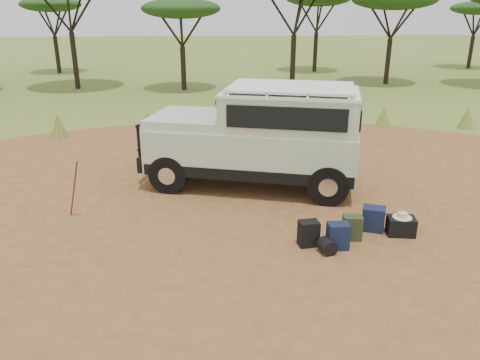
{
  "coord_description": "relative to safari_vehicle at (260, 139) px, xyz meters",
  "views": [
    {
      "loc": [
        -0.79,
        -8.16,
        4.32
      ],
      "look_at": [
        -0.14,
        0.79,
        1.0
      ],
      "focal_mm": 35.0,
      "sensor_mm": 36.0,
      "label": 1
    }
  ],
  "objects": [
    {
      "name": "ground",
      "position": [
        -0.52,
        -3.06,
        -1.25
      ],
      "size": [
        140.0,
        140.0,
        0.0
      ],
      "primitive_type": "plane",
      "color": "olive",
      "rests_on": "ground"
    },
    {
      "name": "dirt_clearing",
      "position": [
        -0.52,
        -3.06,
        -1.24
      ],
      "size": [
        23.0,
        23.0,
        0.01
      ],
      "primitive_type": "cylinder",
      "color": "#936130",
      "rests_on": "ground"
    },
    {
      "name": "grass_fringe",
      "position": [
        -0.4,
        5.61,
        -0.84
      ],
      "size": [
        36.6,
        1.6,
        0.9
      ],
      "color": "olive",
      "rests_on": "ground"
    },
    {
      "name": "safari_vehicle",
      "position": [
        0.0,
        0.0,
        0.0
      ],
      "size": [
        5.63,
        3.42,
        2.58
      ],
      "rotation": [
        0.0,
        0.0,
        -0.27
      ],
      "color": "#B1CAAD",
      "rests_on": "ground"
    },
    {
      "name": "walking_staff",
      "position": [
        -4.19,
        -1.67,
        -0.58
      ],
      "size": [
        0.41,
        0.33,
        1.34
      ],
      "primitive_type": "cylinder",
      "rotation": [
        0.33,
        0.0,
        0.91
      ],
      "color": "brown",
      "rests_on": "ground"
    },
    {
      "name": "backpack_black",
      "position": [
        0.58,
        -3.3,
        -0.99
      ],
      "size": [
        0.4,
        0.32,
        0.51
      ],
      "primitive_type": "cube",
      "rotation": [
        0.0,
        0.0,
        0.13
      ],
      "color": "black",
      "rests_on": "ground"
    },
    {
      "name": "backpack_navy",
      "position": [
        1.11,
        -3.46,
        -0.99
      ],
      "size": [
        0.4,
        0.29,
        0.52
      ],
      "primitive_type": "cube",
      "rotation": [
        0.0,
        0.0,
        0.02
      ],
      "color": "#131C3D",
      "rests_on": "ground"
    },
    {
      "name": "backpack_olive",
      "position": [
        1.49,
        -3.11,
        -1.0
      ],
      "size": [
        0.39,
        0.3,
        0.5
      ],
      "primitive_type": "cube",
      "rotation": [
        0.0,
        0.0,
        -0.1
      ],
      "color": "#2F3C1B",
      "rests_on": "ground"
    },
    {
      "name": "duffel_navy",
      "position": [
        2.05,
        -2.74,
        -0.99
      ],
      "size": [
        0.54,
        0.48,
        0.51
      ],
      "primitive_type": "cube",
      "rotation": [
        0.0,
        0.0,
        -0.38
      ],
      "color": "#131C3D",
      "rests_on": "ground"
    },
    {
      "name": "hard_case",
      "position": [
        2.54,
        -2.99,
        -1.06
      ],
      "size": [
        0.59,
        0.46,
        0.38
      ],
      "primitive_type": "cube",
      "rotation": [
        0.0,
        0.0,
        -0.15
      ],
      "color": "black",
      "rests_on": "ground"
    },
    {
      "name": "stuff_sack",
      "position": [
        0.87,
        -3.63,
        -1.1
      ],
      "size": [
        0.36,
        0.36,
        0.29
      ],
      "primitive_type": "cylinder",
      "rotation": [
        1.57,
        0.0,
        0.27
      ],
      "color": "black",
      "rests_on": "ground"
    },
    {
      "name": "safari_hat",
      "position": [
        2.54,
        -2.99,
        -0.83
      ],
      "size": [
        0.38,
        0.38,
        0.11
      ],
      "color": "beige",
      "rests_on": "hard_case"
    }
  ]
}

